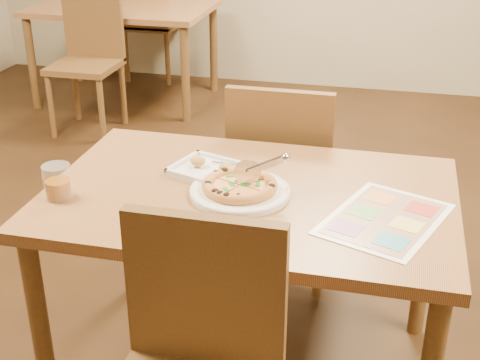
% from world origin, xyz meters
% --- Properties ---
extents(dining_table, '(1.30, 0.85, 0.72)m').
position_xyz_m(dining_table, '(0.00, 0.00, 0.63)').
color(dining_table, '#96613C').
rests_on(dining_table, ground).
extents(chair_near, '(0.42, 0.42, 0.47)m').
position_xyz_m(chair_near, '(0.00, -0.60, 0.57)').
color(chair_near, brown).
rests_on(chair_near, ground).
extents(chair_far, '(0.42, 0.42, 0.47)m').
position_xyz_m(chair_far, '(-0.00, 0.60, 0.57)').
color(chair_far, brown).
rests_on(chair_far, ground).
extents(bg_table, '(1.30, 0.85, 0.72)m').
position_xyz_m(bg_table, '(-1.60, 2.80, 0.63)').
color(bg_table, '#96613C').
rests_on(bg_table, ground).
extents(bg_chair_near, '(0.42, 0.42, 0.47)m').
position_xyz_m(bg_chair_near, '(-1.60, 2.20, 0.57)').
color(bg_chair_near, brown).
rests_on(bg_chair_near, ground).
extents(bg_chair_far, '(0.42, 0.42, 0.47)m').
position_xyz_m(bg_chair_far, '(-1.60, 3.30, 0.57)').
color(bg_chair_far, brown).
rests_on(bg_chair_far, ground).
extents(plate, '(0.33, 0.33, 0.02)m').
position_xyz_m(plate, '(-0.03, -0.02, 0.73)').
color(plate, white).
rests_on(plate, dining_table).
extents(pizza, '(0.24, 0.24, 0.04)m').
position_xyz_m(pizza, '(-0.03, -0.02, 0.75)').
color(pizza, '#DA954A').
rests_on(pizza, plate).
extents(pizza_cutter, '(0.16, 0.06, 0.10)m').
position_xyz_m(pizza_cutter, '(0.03, -0.00, 0.81)').
color(pizza_cutter, silver).
rests_on(pizza_cutter, pizza).
extents(appetizer_tray, '(0.34, 0.28, 0.05)m').
position_xyz_m(appetizer_tray, '(-0.13, 0.09, 0.73)').
color(appetizer_tray, silver).
rests_on(appetizer_tray, dining_table).
extents(glass_tumbler, '(0.09, 0.09, 0.11)m').
position_xyz_m(glass_tumbler, '(-0.57, -0.18, 0.77)').
color(glass_tumbler, '#82440A').
rests_on(glass_tumbler, dining_table).
extents(menu, '(0.42, 0.48, 0.00)m').
position_xyz_m(menu, '(0.43, -0.09, 0.72)').
color(menu, white).
rests_on(menu, dining_table).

